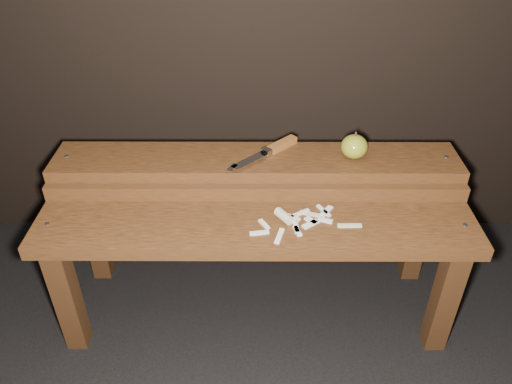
{
  "coord_description": "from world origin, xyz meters",
  "views": [
    {
      "loc": [
        0.0,
        -1.09,
        1.26
      ],
      "look_at": [
        0.0,
        0.06,
        0.45
      ],
      "focal_mm": 35.0,
      "sensor_mm": 36.0,
      "label": 1
    }
  ],
  "objects_px": {
    "bench_front_tier": "(256,246)",
    "apple": "(354,147)",
    "bench_rear_tier": "(256,182)",
    "knife": "(274,149)"
  },
  "relations": [
    {
      "from": "apple",
      "to": "knife",
      "type": "distance_m",
      "value": 0.24
    },
    {
      "from": "bench_front_tier",
      "to": "apple",
      "type": "height_order",
      "value": "apple"
    },
    {
      "from": "apple",
      "to": "bench_rear_tier",
      "type": "bearing_deg",
      "value": -179.13
    },
    {
      "from": "knife",
      "to": "apple",
      "type": "bearing_deg",
      "value": -6.86
    },
    {
      "from": "bench_front_tier",
      "to": "apple",
      "type": "bearing_deg",
      "value": 39.01
    },
    {
      "from": "bench_front_tier",
      "to": "knife",
      "type": "height_order",
      "value": "knife"
    },
    {
      "from": "bench_rear_tier",
      "to": "knife",
      "type": "xyz_separation_m",
      "value": [
        0.05,
        0.03,
        0.1
      ]
    },
    {
      "from": "bench_rear_tier",
      "to": "apple",
      "type": "distance_m",
      "value": 0.31
    },
    {
      "from": "apple",
      "to": "knife",
      "type": "height_order",
      "value": "apple"
    },
    {
      "from": "bench_rear_tier",
      "to": "apple",
      "type": "bearing_deg",
      "value": 0.87
    }
  ]
}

